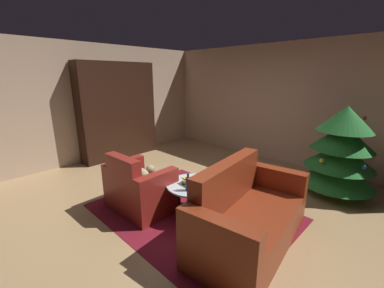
# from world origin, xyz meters

# --- Properties ---
(ground_plane) EXTENTS (7.26, 7.26, 0.00)m
(ground_plane) POSITION_xyz_m (0.00, 0.00, 0.00)
(ground_plane) COLOR tan
(wall_back) EXTENTS (6.17, 0.06, 2.55)m
(wall_back) POSITION_xyz_m (0.00, 2.86, 1.28)
(wall_back) COLOR tan
(wall_back) RESTS_ON ground
(wall_left) EXTENTS (0.06, 5.77, 2.55)m
(wall_left) POSITION_xyz_m (-3.05, 0.00, 1.28)
(wall_left) COLOR tan
(wall_left) RESTS_ON ground
(area_rug) EXTENTS (2.62, 2.03, 0.01)m
(area_rug) POSITION_xyz_m (0.18, -0.11, 0.00)
(area_rug) COLOR maroon
(area_rug) RESTS_ON ground
(bookshelf_unit) EXTENTS (0.38, 1.78, 2.17)m
(bookshelf_unit) POSITION_xyz_m (-2.79, 0.61, 1.05)
(bookshelf_unit) COLOR black
(bookshelf_unit) RESTS_ON ground
(armchair_red) EXTENTS (0.95, 0.69, 0.86)m
(armchair_red) POSITION_xyz_m (-0.43, -0.58, 0.31)
(armchair_red) COLOR maroon
(armchair_red) RESTS_ON ground
(couch_red) EXTENTS (1.03, 1.75, 0.93)m
(couch_red) POSITION_xyz_m (1.07, -0.13, 0.32)
(couch_red) COLOR maroon
(couch_red) RESTS_ON ground
(coffee_table) EXTENTS (0.75, 0.75, 0.46)m
(coffee_table) POSITION_xyz_m (0.23, -0.13, 0.42)
(coffee_table) COLOR black
(coffee_table) RESTS_ON ground
(book_stack_on_table) EXTENTS (0.24, 0.17, 0.09)m
(book_stack_on_table) POSITION_xyz_m (0.21, -0.19, 0.50)
(book_stack_on_table) COLOR #467C4C
(book_stack_on_table) RESTS_ON coffee_table
(bottle_on_table) EXTENTS (0.07, 0.07, 0.24)m
(bottle_on_table) POSITION_xyz_m (0.31, -0.32, 0.55)
(bottle_on_table) COLOR navy
(bottle_on_table) RESTS_ON coffee_table
(decorated_tree) EXTENTS (1.13, 1.13, 1.44)m
(decorated_tree) POSITION_xyz_m (1.44, 1.95, 0.73)
(decorated_tree) COLOR brown
(decorated_tree) RESTS_ON ground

